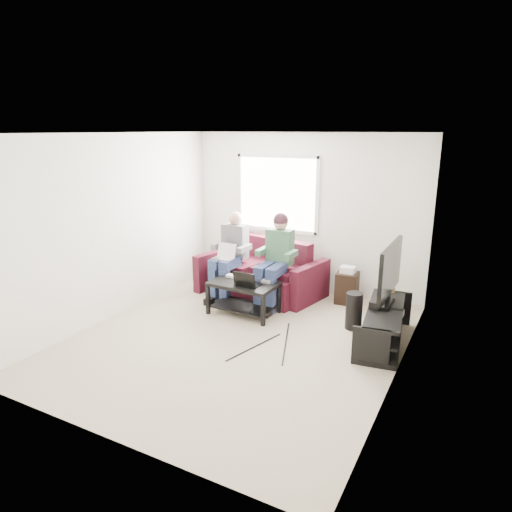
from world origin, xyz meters
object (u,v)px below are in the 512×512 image
at_px(subwoofer, 354,311).
at_px(coffee_table, 244,290).
at_px(tv, 390,271).
at_px(sofa, 262,274).
at_px(end_table, 347,286).
at_px(tv_stand, 384,327).

bearing_deg(subwoofer, coffee_table, -171.73).
bearing_deg(subwoofer, tv, -17.19).
xyz_separation_m(sofa, end_table, (1.37, 0.25, -0.06)).
distance_m(sofa, tv, 2.42).
distance_m(sofa, coffee_table, 0.90).
height_order(sofa, tv, tv).
distance_m(sofa, subwoofer, 1.86).
distance_m(coffee_table, end_table, 1.67).
relative_size(tv, end_table, 1.86).
xyz_separation_m(coffee_table, subwoofer, (1.59, 0.23, -0.10)).
xyz_separation_m(coffee_table, tv_stand, (2.05, -0.01, -0.15)).
xyz_separation_m(tv_stand, end_table, (-0.83, 1.15, 0.05)).
bearing_deg(sofa, end_table, 10.15).
bearing_deg(tv, coffee_table, -177.52).
relative_size(sofa, coffee_table, 2.10).
relative_size(coffee_table, subwoofer, 1.93).
bearing_deg(coffee_table, end_table, 42.99).
xyz_separation_m(tv_stand, subwoofer, (-0.46, 0.24, 0.05)).
distance_m(tv, end_table, 1.49).
relative_size(tv_stand, end_table, 2.50).
distance_m(tv_stand, subwoofer, 0.52).
height_order(coffee_table, subwoofer, subwoofer).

